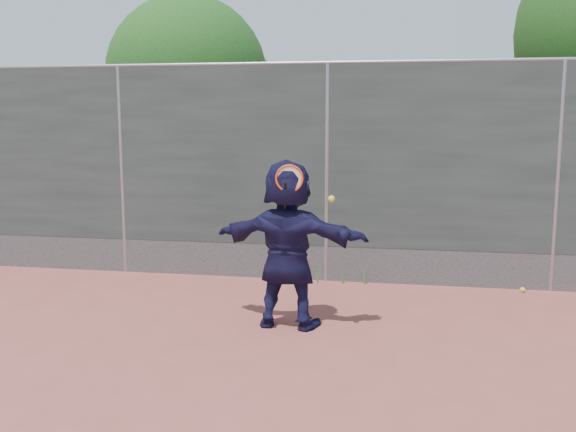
# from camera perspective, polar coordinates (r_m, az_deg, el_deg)

# --- Properties ---
(ground) EXTENTS (80.00, 80.00, 0.00)m
(ground) POSITION_cam_1_polar(r_m,az_deg,el_deg) (5.82, -0.88, -14.35)
(ground) COLOR #9E4C42
(ground) RESTS_ON ground
(player) EXTENTS (1.75, 0.71, 1.84)m
(player) POSITION_cam_1_polar(r_m,az_deg,el_deg) (6.95, 0.00, -2.50)
(player) COLOR #17153A
(player) RESTS_ON ground
(ball_ground) EXTENTS (0.07, 0.07, 0.07)m
(ball_ground) POSITION_cam_1_polar(r_m,az_deg,el_deg) (9.03, 20.13, -6.17)
(ball_ground) COLOR #D1ED34
(ball_ground) RESTS_ON ground
(fence) EXTENTS (20.00, 0.06, 3.03)m
(fence) POSITION_cam_1_polar(r_m,az_deg,el_deg) (8.83, 3.47, 4.25)
(fence) COLOR #38423D
(fence) RESTS_ON ground
(swing_action) EXTENTS (0.63, 0.22, 0.51)m
(swing_action) POSITION_cam_1_polar(r_m,az_deg,el_deg) (6.63, 0.47, 3.02)
(swing_action) COLOR #D74214
(swing_action) RESTS_ON ground
(tree_left) EXTENTS (3.15, 3.00, 4.53)m
(tree_left) POSITION_cam_1_polar(r_m,az_deg,el_deg) (12.43, -8.16, 11.77)
(tree_left) COLOR #382314
(tree_left) RESTS_ON ground
(weed_clump) EXTENTS (0.68, 0.07, 0.30)m
(weed_clump) POSITION_cam_1_polar(r_m,az_deg,el_deg) (8.92, 5.18, -5.16)
(weed_clump) COLOR #387226
(weed_clump) RESTS_ON ground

